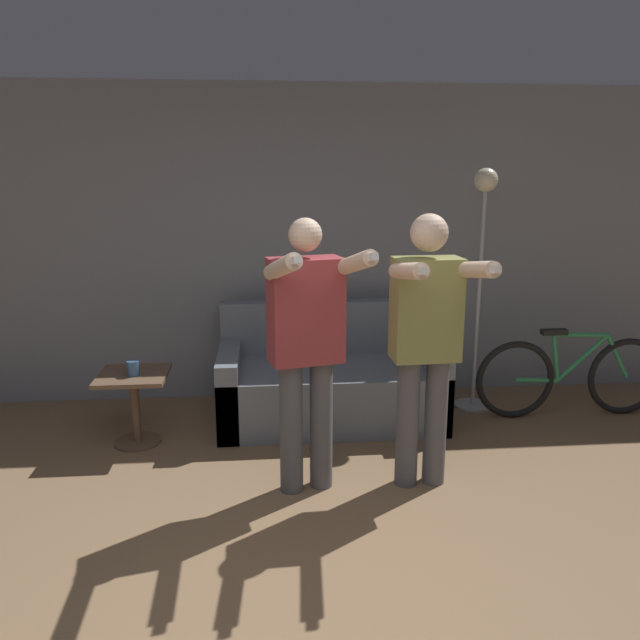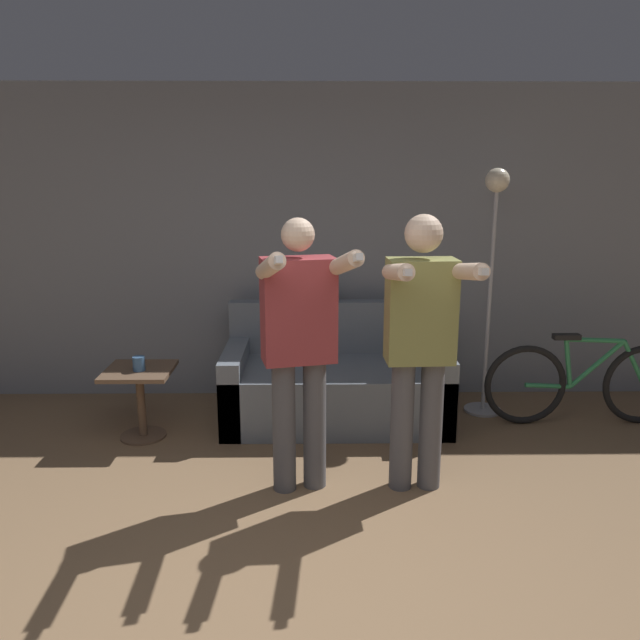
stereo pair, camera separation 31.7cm
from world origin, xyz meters
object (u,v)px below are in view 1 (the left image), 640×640
object	(u,v)px
couch	(330,383)
cat	(305,292)
cup	(133,368)
person_right	(426,335)
side_table	(134,393)
bicycle	(571,376)
person_left	(307,339)
floor_lamp	(482,246)

from	to	relation	value
couch	cat	distance (m)	0.77
cat	cup	bearing A→B (deg)	-150.12
cat	cup	world-z (taller)	cat
person_right	side_table	xyz separation A→B (m)	(-1.89, 0.78, -0.59)
bicycle	person_right	bearing A→B (deg)	-145.64
person_left	floor_lamp	distance (m)	1.97
cat	bicycle	distance (m)	2.22
cup	floor_lamp	bearing A→B (deg)	10.91
person_left	person_right	bearing A→B (deg)	-12.87
floor_lamp	side_table	distance (m)	2.85
cat	floor_lamp	distance (m)	1.45
couch	bicycle	size ratio (longest dim) A/B	1.11
couch	side_table	xyz separation A→B (m)	(-1.43, -0.35, 0.09)
person_right	bicycle	xyz separation A→B (m)	(1.45, 0.99, -0.64)
couch	cup	size ratio (longest dim) A/B	16.53
person_left	side_table	bearing A→B (deg)	133.61
couch	cat	size ratio (longest dim) A/B	3.76
cup	person_right	bearing A→B (deg)	-21.79
floor_lamp	person_left	bearing A→B (deg)	-139.45
person_left	side_table	xyz separation A→B (m)	(-1.18, 0.78, -0.58)
person_right	floor_lamp	xyz separation A→B (m)	(0.76, 1.26, 0.37)
cup	bicycle	xyz separation A→B (m)	(3.33, 0.25, -0.24)
bicycle	floor_lamp	bearing A→B (deg)	159.48
bicycle	person_left	bearing A→B (deg)	-155.34
cat	floor_lamp	xyz separation A→B (m)	(1.38, -0.21, 0.38)
person_left	floor_lamp	world-z (taller)	floor_lamp
cup	person_left	bearing A→B (deg)	-32.72
couch	person_right	bearing A→B (deg)	-68.14
floor_lamp	bicycle	xyz separation A→B (m)	(0.70, -0.26, -1.00)
person_right	cup	world-z (taller)	person_right
person_right	side_table	world-z (taller)	person_right
floor_lamp	cat	bearing A→B (deg)	171.30
cat	bicycle	world-z (taller)	cat
person_left	side_table	size ratio (longest dim) A/B	3.17
person_right	bicycle	distance (m)	1.87
couch	cup	bearing A→B (deg)	-164.98
person_left	bicycle	xyz separation A→B (m)	(2.16, 0.99, -0.63)
couch	person_right	size ratio (longest dim) A/B	1.02
bicycle	cat	bearing A→B (deg)	167.19
couch	side_table	world-z (taller)	couch
floor_lamp	cup	xyz separation A→B (m)	(-2.63, -0.51, -0.76)
couch	bicycle	xyz separation A→B (m)	(1.91, -0.13, 0.05)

